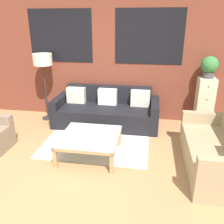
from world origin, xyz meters
name	(u,v)px	position (x,y,z in m)	size (l,w,h in m)	color
ground_plane	(73,177)	(0.00, 0.00, 0.00)	(16.00, 16.00, 0.00)	#AD7F51
wall_back_brick	(104,55)	(0.00, 2.44, 1.41)	(8.40, 0.09, 2.80)	brown
rug	(98,139)	(0.11, 1.21, 0.00)	(1.90, 1.71, 0.00)	silver
couch_dark	(106,111)	(0.13, 1.95, 0.28)	(2.19, 0.88, 0.78)	black
settee_vintage	(218,151)	(2.08, 0.53, 0.31)	(0.80, 1.66, 0.92)	tan
coffee_table	(90,138)	(0.11, 0.61, 0.32)	(0.94, 0.94, 0.37)	silver
floor_lamp	(43,63)	(-1.25, 2.04, 1.28)	(0.40, 0.40, 1.47)	#2D2D2D
drawer_cabinet	(204,103)	(2.15, 2.17, 0.52)	(0.33, 0.39, 1.04)	beige
potted_plant	(209,66)	(2.15, 2.17, 1.28)	(0.34, 0.34, 0.43)	#47474C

